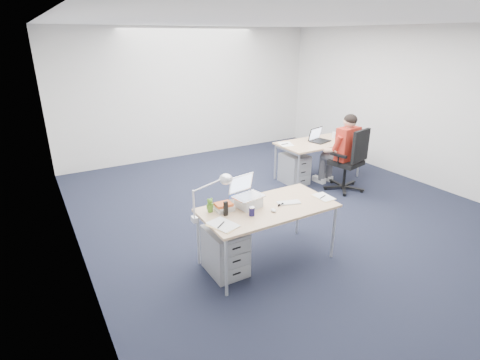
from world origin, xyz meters
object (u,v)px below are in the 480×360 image
Objects in this scene: drawer_pedestal_far at (294,169)px; desk_lamp at (206,198)px; far_cup at (334,135)px; bear_figurine at (210,205)px; desk_near at (268,210)px; office_chair at (347,173)px; dark_laptop at (321,135)px; seated_person at (340,151)px; cordless_phone at (226,209)px; wireless_keyboard at (289,202)px; drawer_pedestal_near at (225,251)px; headphones at (250,205)px; desk_far at (319,144)px; water_bottle at (232,194)px; book_stack at (224,207)px; can_koozie at (252,211)px; sunglasses at (281,205)px; silver_laptop at (249,193)px; computer_mouse at (273,210)px.

drawer_pedestal_far is 1.10× the size of desk_lamp.
drawer_pedestal_far is 5.00× the size of far_cup.
desk_near is at bearing -25.18° from bear_figurine.
office_chair is 0.90m from dark_laptop.
bear_figurine is 3.98m from far_cup.
seated_person reaches higher than cordless_phone.
desk_near reaches higher than drawer_pedestal_far.
dark_laptop is (3.24, 1.81, -0.12)m from desk_lamp.
wireless_keyboard is 1.64× the size of cordless_phone.
bear_figurine reaches higher than drawer_pedestal_near.
dark_laptop reaches higher than headphones.
drawer_pedestal_far is at bearing 177.13° from desk_far.
water_bottle is 1.07× the size of book_stack.
desk_lamp is (-0.21, 0.03, 0.17)m from cordless_phone.
wireless_keyboard is at bearing -9.51° from cordless_phone.
seated_person is 2.47× the size of drawer_pedestal_near.
can_koozie is 0.62× the size of bear_figurine.
can_koozie is 3.83m from far_cup.
can_koozie is 0.21× the size of desk_lamp.
silver_laptop is at bearing 149.20° from sunglasses.
can_koozie is 0.44m from sunglasses.
silver_laptop is 0.72× the size of desk_lamp.
computer_mouse is at bearing -96.59° from desk_near.
drawer_pedestal_far is 2.32× the size of headphones.
seated_person is 2.74m from sunglasses.
silver_laptop reaches higher than drawer_pedestal_far.
water_bottle reaches higher than drawer_pedestal_near.
seated_person is at bearing -87.41° from desk_far.
drawer_pedestal_far is 2.80m from water_bottle.
cordless_phone is (-0.24, -0.29, -0.02)m from water_bottle.
drawer_pedestal_far is 3.33m from desk_lamp.
silver_laptop is at bearing 7.87° from cordless_phone.
book_stack reaches higher than desk_near.
drawer_pedestal_near and drawer_pedestal_far have the same top height.
can_koozie is (-0.09, -0.21, -0.13)m from silver_laptop.
headphones is at bearing -139.20° from drawer_pedestal_far.
far_cup is at bearing 10.59° from desk_far.
office_chair is 3.26m from drawer_pedestal_near.
desk_near is 14.56× the size of far_cup.
desk_lamp is 4.56× the size of far_cup.
desk_far is 15.26× the size of can_koozie.
wireless_keyboard is 0.96m from bear_figurine.
office_chair is 5.19× the size of water_bottle.
water_bottle is (-0.01, 0.43, 0.06)m from can_koozie.
drawer_pedestal_near is 0.58m from bear_figurine.
cordless_phone is (-0.34, -0.07, -0.10)m from silver_laptop.
bear_figurine reaches higher than headphones.
wireless_keyboard is at bearing -15.07° from book_stack.
drawer_pedestal_far is 6.35× the size of computer_mouse.
seated_person is 5.74× the size of headphones.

